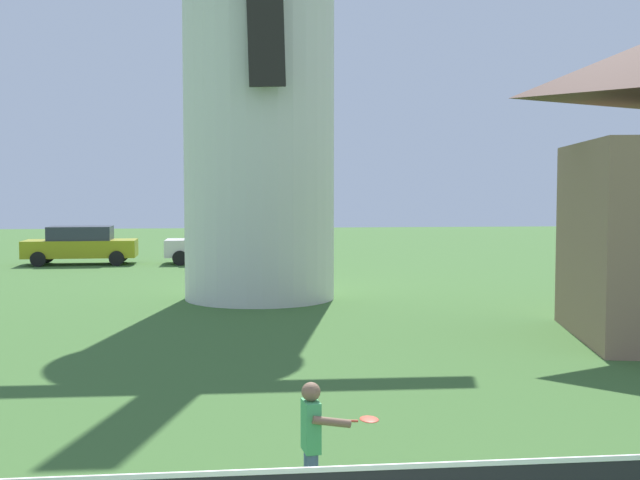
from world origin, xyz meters
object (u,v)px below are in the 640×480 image
at_px(parked_car_cream, 214,244).
at_px(player_far, 314,437).
at_px(windmill, 259,50).
at_px(parked_car_mustard, 81,245).

bearing_deg(parked_car_cream, player_far, -86.52).
relative_size(windmill, player_far, 12.30).
distance_m(windmill, parked_car_mustard, 14.35).
xyz_separation_m(windmill, parked_car_mustard, (-6.95, 10.98, -6.09)).
xyz_separation_m(player_far, parked_car_mustard, (-6.97, 25.74, 0.12)).
xyz_separation_m(parked_car_mustard, parked_car_cream, (5.41, -0.10, -0.00)).
relative_size(player_far, parked_car_mustard, 0.27).
distance_m(parked_car_mustard, parked_car_cream, 5.41).
distance_m(player_far, parked_car_cream, 25.69).
relative_size(windmill, parked_car_cream, 3.77).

